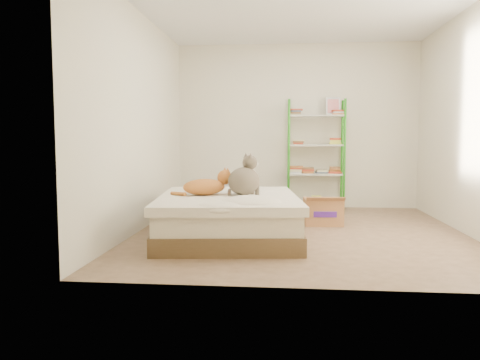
# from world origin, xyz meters

# --- Properties ---
(room) EXTENTS (3.81, 4.21, 2.61)m
(room) POSITION_xyz_m (0.00, 0.00, 1.30)
(room) COLOR #98785E
(room) RESTS_ON ground
(bed) EXTENTS (1.68, 2.01, 0.48)m
(bed) POSITION_xyz_m (-0.80, -0.40, 0.24)
(bed) COLOR brown
(bed) RESTS_ON ground
(orange_cat) EXTENTS (0.64, 0.52, 0.23)m
(orange_cat) POSITION_xyz_m (-1.07, -0.39, 0.59)
(orange_cat) COLOR #DD703F
(orange_cat) RESTS_ON bed
(grey_cat) EXTENTS (0.51, 0.50, 0.45)m
(grey_cat) POSITION_xyz_m (-0.63, -0.38, 0.70)
(grey_cat) COLOR #6B5F4D
(grey_cat) RESTS_ON bed
(shelf_unit) EXTENTS (0.88, 0.36, 1.74)m
(shelf_unit) POSITION_xyz_m (0.31, 1.88, 0.84)
(shelf_unit) COLOR #2B961E
(shelf_unit) RESTS_ON ground
(cardboard_box) EXTENTS (0.50, 0.48, 0.39)m
(cardboard_box) POSITION_xyz_m (0.31, 0.53, 0.17)
(cardboard_box) COLOR #A77E46
(cardboard_box) RESTS_ON ground
(white_bin) EXTENTS (0.44, 0.41, 0.41)m
(white_bin) POSITION_xyz_m (-1.01, 1.85, 0.21)
(white_bin) COLOR white
(white_bin) RESTS_ON ground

